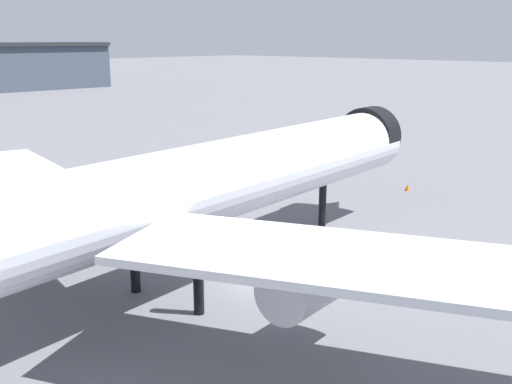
# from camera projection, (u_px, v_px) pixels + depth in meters

# --- Properties ---
(ground) EXTENTS (900.00, 900.00, 0.00)m
(ground) POSITION_uv_depth(u_px,v_px,m) (249.00, 287.00, 45.16)
(ground) COLOR slate
(airliner_near_gate) EXTENTS (61.36, 55.76, 16.66)m
(airliner_near_gate) POSITION_uv_depth(u_px,v_px,m) (187.00, 191.00, 42.63)
(airliner_near_gate) COLOR silver
(airliner_near_gate) RESTS_ON ground
(traffic_cone_wingtip) EXTENTS (0.61, 0.61, 0.77)m
(traffic_cone_wingtip) POSITION_uv_depth(u_px,v_px,m) (407.00, 187.00, 73.70)
(traffic_cone_wingtip) COLOR #F2600C
(traffic_cone_wingtip) RESTS_ON ground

